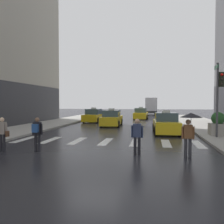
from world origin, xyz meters
name	(u,v)px	position (x,y,z in m)	size (l,w,h in m)	color
ground_plane	(94,151)	(0.00, 0.00, 0.00)	(160.00, 160.00, 0.00)	black
crosswalk_markings	(106,142)	(0.00, 3.00, 0.00)	(11.30, 2.80, 0.01)	silver
traffic_light_pole	(219,89)	(7.04, 5.15, 3.26)	(0.44, 0.84, 4.80)	#47474C
taxi_lead	(166,124)	(3.84, 7.76, 0.72)	(2.06, 4.60, 1.80)	yellow
taxi_second	(112,119)	(-1.36, 13.10, 0.72)	(1.99, 4.57, 1.80)	yellow
taxi_third	(94,116)	(-4.36, 17.55, 0.72)	(2.07, 4.61, 1.80)	yellow
taxi_fourth	(141,114)	(1.13, 23.70, 0.72)	(2.07, 4.61, 1.80)	yellow
box_truck	(151,105)	(2.43, 37.41, 1.85)	(2.48, 7.61, 3.35)	#2D2D2D
pedestrian_with_umbrella	(190,123)	(4.41, -0.52, 1.52)	(0.96, 0.96, 1.94)	#333338
pedestrian_with_backpack	(37,131)	(-2.80, -0.35, 0.97)	(0.55, 0.43, 1.65)	black
pedestrian_with_handbag	(2,132)	(-4.54, -0.53, 0.93)	(0.60, 0.24, 1.65)	black
pedestrian_plain_coat	(137,134)	(2.13, -0.46, 0.94)	(0.55, 0.24, 1.65)	black
planter_near_corner	(218,125)	(7.26, 6.12, 0.87)	(1.10, 1.10, 1.60)	#A8A399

